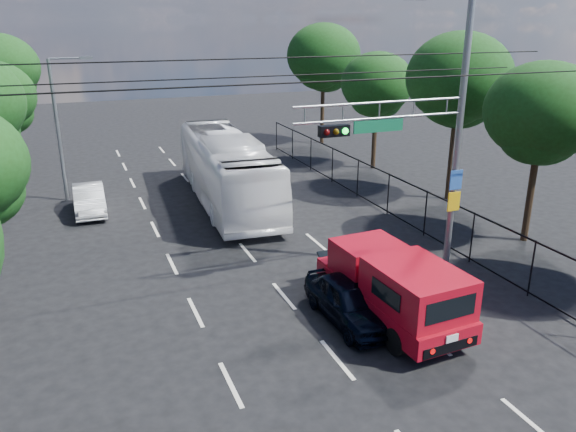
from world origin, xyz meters
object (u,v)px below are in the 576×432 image
white_bus (227,169)px  white_van (89,199)px  signal_mast (430,130)px  navy_hatchback (349,301)px  red_pickup (393,285)px

white_bus → white_van: white_bus is taller
signal_mast → navy_hatchback: bearing=-151.1°
navy_hatchback → white_van: bearing=115.0°
signal_mast → white_bus: bearing=111.7°
red_pickup → navy_hatchback: 1.39m
white_bus → white_van: 6.72m
red_pickup → navy_hatchback: (-1.22, 0.44, -0.50)m
white_van → red_pickup: bearing=-59.9°
red_pickup → white_van: size_ratio=1.51×
red_pickup → navy_hatchback: size_ratio=1.53×
signal_mast → white_van: (-10.78, 11.49, -4.59)m
white_bus → white_van: size_ratio=3.10×
signal_mast → white_bus: size_ratio=0.77×
red_pickup → navy_hatchback: bearing=160.3°
red_pickup → white_van: (-8.01, 14.13, -0.51)m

